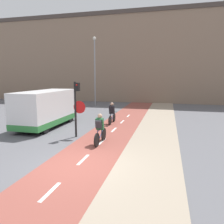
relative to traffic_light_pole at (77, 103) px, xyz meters
name	(u,v)px	position (x,y,z in m)	size (l,w,h in m)	color
ground_plane	(78,165)	(1.55, -3.55, -1.85)	(120.00, 120.00, 0.00)	#5B5B60
bike_lane	(78,165)	(1.55, -3.55, -1.84)	(2.66, 60.00, 0.02)	brown
sidewalk_strip	(147,172)	(4.08, -3.55, -1.83)	(2.40, 60.00, 0.05)	gray
building_row_background	(145,58)	(1.55, 19.00, 3.77)	(60.00, 5.20, 11.22)	#89705B
traffic_light_pole	(77,103)	(0.00, 0.00, 0.00)	(0.67, 0.25, 2.98)	black
street_lamp_far	(95,65)	(-3.31, 12.74, 2.69)	(0.36, 0.36, 7.52)	gray
cyclist_near	(100,130)	(1.56, -0.90, -1.14)	(0.46, 1.77, 1.49)	black
cyclist_far	(112,114)	(0.96, 3.78, -1.18)	(0.46, 1.76, 1.48)	black
van	(46,109)	(-2.96, 1.87, -0.70)	(1.97, 5.12, 2.34)	white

